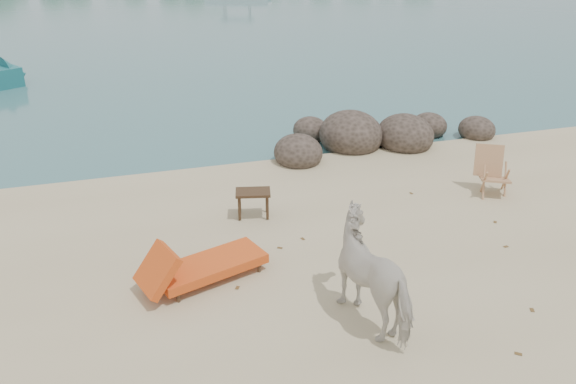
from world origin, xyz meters
name	(u,v)px	position (x,y,z in m)	size (l,w,h in m)	color
boulders	(371,136)	(3.32, 6.36, 0.24)	(6.50, 2.97, 1.26)	#2C251D
cow	(378,274)	(0.26, -0.60, 0.77)	(0.83, 1.83, 1.55)	beige
side_table	(253,205)	(-0.72, 3.09, 0.28)	(0.69, 0.44, 0.55)	#302313
lounge_chair	(210,261)	(-1.90, 1.14, 0.34)	(2.28, 0.80, 0.68)	#D74A19
deck_chair	(496,174)	(4.56, 2.63, 0.51)	(0.65, 0.72, 1.02)	#AE7D57
dead_leaves	(394,287)	(0.90, 0.04, 0.00)	(7.25, 5.41, 0.00)	brown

